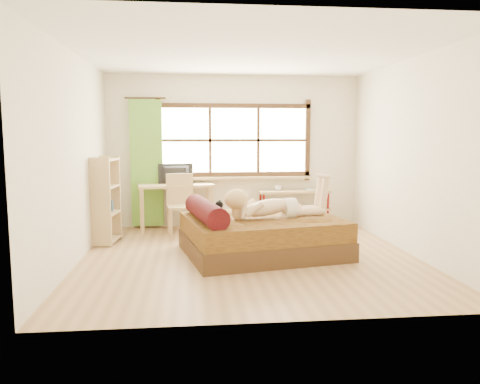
{
  "coord_description": "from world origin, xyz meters",
  "views": [
    {
      "loc": [
        -0.76,
        -6.16,
        1.65
      ],
      "look_at": [
        -0.1,
        0.2,
        0.87
      ],
      "focal_mm": 35.0,
      "sensor_mm": 36.0,
      "label": 1
    }
  ],
  "objects": [
    {
      "name": "bookshelf",
      "position": [
        -2.08,
        1.04,
        0.67
      ],
      "size": [
        0.39,
        0.6,
        1.31
      ],
      "rotation": [
        0.0,
        0.0,
        -0.12
      ],
      "color": "tan",
      "rests_on": "floor"
    },
    {
      "name": "window",
      "position": [
        0.0,
        2.22,
        1.51
      ],
      "size": [
        2.8,
        0.16,
        1.46
      ],
      "color": "#FFEDBF",
      "rests_on": "wall_back"
    },
    {
      "name": "pipe_shelf",
      "position": [
        1.09,
        2.07,
        0.48
      ],
      "size": [
        1.33,
        0.44,
        0.74
      ],
      "rotation": [
        0.0,
        0.0,
        0.09
      ],
      "color": "tan",
      "rests_on": "floor"
    },
    {
      "name": "curtain",
      "position": [
        -1.55,
        2.13,
        1.15
      ],
      "size": [
        0.55,
        0.1,
        2.2
      ],
      "primitive_type": "cube",
      "color": "#4A8A25",
      "rests_on": "wall_back"
    },
    {
      "name": "chair",
      "position": [
        -0.95,
        1.59,
        0.56
      ],
      "size": [
        0.51,
        0.51,
        1.01
      ],
      "rotation": [
        0.0,
        0.0,
        0.14
      ],
      "color": "tan",
      "rests_on": "floor"
    },
    {
      "name": "woman",
      "position": [
        0.35,
        0.1,
        0.83
      ],
      "size": [
        1.5,
        0.69,
        0.62
      ],
      "primitive_type": null,
      "rotation": [
        0.0,
        0.0,
        0.2
      ],
      "color": "beige",
      "rests_on": "bed"
    },
    {
      "name": "kitten",
      "position": [
        -0.52,
        0.25,
        0.64
      ],
      "size": [
        0.33,
        0.18,
        0.25
      ],
      "primitive_type": null,
      "rotation": [
        0.0,
        0.0,
        0.2
      ],
      "color": "black",
      "rests_on": "bed"
    },
    {
      "name": "cup",
      "position": [
        0.78,
        2.07,
        0.7
      ],
      "size": [
        0.13,
        0.13,
        0.09
      ],
      "primitive_type": "imported",
      "rotation": [
        0.0,
        0.0,
        0.09
      ],
      "color": "gray",
      "rests_on": "pipe_shelf"
    },
    {
      "name": "wall_back",
      "position": [
        0.0,
        2.25,
        1.35
      ],
      "size": [
        4.5,
        0.0,
        4.5
      ],
      "primitive_type": "plane",
      "rotation": [
        1.57,
        0.0,
        0.0
      ],
      "color": "silver",
      "rests_on": "floor"
    },
    {
      "name": "desk",
      "position": [
        -1.04,
        1.95,
        0.7
      ],
      "size": [
        1.35,
        0.76,
        0.8
      ],
      "rotation": [
        0.0,
        0.0,
        0.14
      ],
      "color": "tan",
      "rests_on": "floor"
    },
    {
      "name": "wall_left",
      "position": [
        -2.25,
        0.0,
        1.35
      ],
      "size": [
        0.0,
        4.5,
        4.5
      ],
      "primitive_type": "plane",
      "rotation": [
        1.57,
        0.0,
        1.57
      ],
      "color": "silver",
      "rests_on": "floor"
    },
    {
      "name": "bed",
      "position": [
        0.15,
        0.14,
        0.28
      ],
      "size": [
        2.35,
        2.03,
        0.78
      ],
      "rotation": [
        0.0,
        0.0,
        0.2
      ],
      "color": "#321F0F",
      "rests_on": "floor"
    },
    {
      "name": "wall_front",
      "position": [
        0.0,
        -2.25,
        1.35
      ],
      "size": [
        4.5,
        0.0,
        4.5
      ],
      "primitive_type": "plane",
      "rotation": [
        -1.57,
        0.0,
        0.0
      ],
      "color": "silver",
      "rests_on": "floor"
    },
    {
      "name": "wall_right",
      "position": [
        2.25,
        0.0,
        1.35
      ],
      "size": [
        0.0,
        4.5,
        4.5
      ],
      "primitive_type": "plane",
      "rotation": [
        1.57,
        0.0,
        -1.57
      ],
      "color": "silver",
      "rests_on": "floor"
    },
    {
      "name": "ceiling",
      "position": [
        0.0,
        0.0,
        2.7
      ],
      "size": [
        4.5,
        4.5,
        0.0
      ],
      "primitive_type": "plane",
      "rotation": [
        3.14,
        0.0,
        0.0
      ],
      "color": "white",
      "rests_on": "wall_back"
    },
    {
      "name": "book",
      "position": [
        1.28,
        2.07,
        0.66
      ],
      "size": [
        0.18,
        0.24,
        0.02
      ],
      "primitive_type": "imported",
      "rotation": [
        0.0,
        0.0,
        0.09
      ],
      "color": "gray",
      "rests_on": "pipe_shelf"
    },
    {
      "name": "floor",
      "position": [
        0.0,
        0.0,
        0.0
      ],
      "size": [
        4.5,
        4.5,
        0.0
      ],
      "primitive_type": "plane",
      "color": "#9E754C",
      "rests_on": "ground"
    },
    {
      "name": "monitor",
      "position": [
        -1.04,
        2.0,
        0.97
      ],
      "size": [
        0.61,
        0.16,
        0.35
      ],
      "primitive_type": "imported",
      "rotation": [
        0.0,
        0.0,
        3.28
      ],
      "color": "black",
      "rests_on": "desk"
    }
  ]
}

